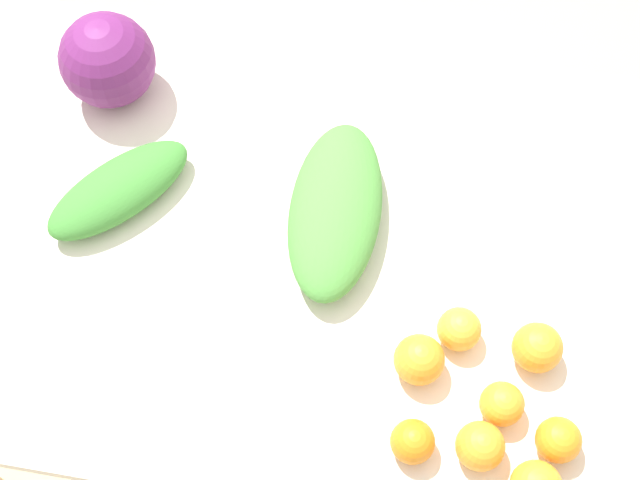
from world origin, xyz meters
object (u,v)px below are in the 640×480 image
orange_2 (502,404)px  greens_bunch_kale (119,190)px  orange_5 (413,442)px  orange_1 (537,348)px  orange_3 (459,329)px  orange_6 (419,360)px  cabbage_purple (107,60)px  orange_7 (558,440)px  greens_bunch_chard (335,210)px  orange_0 (480,446)px

orange_2 → greens_bunch_kale: bearing=158.4°
orange_2 → orange_5: same height
orange_5 → orange_1: bearing=45.8°
orange_2 → orange_3: 0.14m
orange_2 → orange_6: (-0.13, 0.05, 0.01)m
greens_bunch_kale → orange_2: orange_2 is taller
orange_3 → orange_6: 0.09m
cabbage_purple → greens_bunch_kale: size_ratio=0.62×
orange_2 → orange_3: (-0.08, 0.11, 0.00)m
cabbage_purple → orange_3: (0.68, -0.39, -0.05)m
orange_5 → orange_7: bearing=10.4°
greens_bunch_chard → greens_bunch_kale: size_ratio=1.24×
cabbage_purple → greens_bunch_chard: size_ratio=0.50×
greens_bunch_kale → orange_7: 0.83m
cabbage_purple → orange_2: (0.76, -0.50, -0.05)m
cabbage_purple → orange_7: cabbage_purple is taller
orange_5 → orange_6: (-0.01, 0.13, 0.01)m
orange_1 → orange_6: size_ratio=0.99×
orange_1 → orange_5: orange_1 is taller
orange_0 → orange_3: size_ratio=1.06×
orange_1 → orange_3: size_ratio=1.13×
greens_bunch_chard → orange_2: greens_bunch_chard is taller
greens_bunch_kale → orange_0: orange_0 is taller
orange_1 → orange_3: (-0.12, 0.01, -0.00)m
greens_bunch_chard → orange_7: size_ratio=4.96×
orange_0 → orange_1: orange_1 is taller
orange_2 → orange_7: same height
greens_bunch_kale → orange_7: (0.77, -0.31, 0.00)m
cabbage_purple → orange_5: 0.86m
orange_0 → orange_5: size_ratio=1.10×
greens_bunch_kale → orange_3: (0.61, -0.16, 0.00)m
cabbage_purple → orange_1: size_ratio=2.16×
orange_0 → orange_2: orange_0 is taller
orange_0 → orange_7: size_ratio=1.08×
orange_1 → orange_5: bearing=-134.2°
orange_0 → greens_bunch_chard: bearing=127.7°
orange_3 → greens_bunch_chard: bearing=142.1°
cabbage_purple → orange_1: 0.90m
greens_bunch_chard → orange_3: (0.23, -0.18, -0.01)m
cabbage_purple → orange_7: (0.85, -0.54, -0.05)m
orange_6 → orange_0: bearing=-48.2°
cabbage_purple → orange_1: (0.81, -0.40, -0.05)m
orange_1 → orange_5: size_ratio=1.17×
greens_bunch_chard → orange_0: (0.28, -0.36, -0.01)m
greens_bunch_kale → orange_3: size_ratio=3.92×
orange_0 → orange_6: size_ratio=0.93×
orange_5 → cabbage_purple: bearing=137.3°
orange_2 → orange_3: orange_3 is taller
orange_0 → orange_2: bearing=68.9°
greens_bunch_chard → orange_1: (0.35, -0.19, -0.00)m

